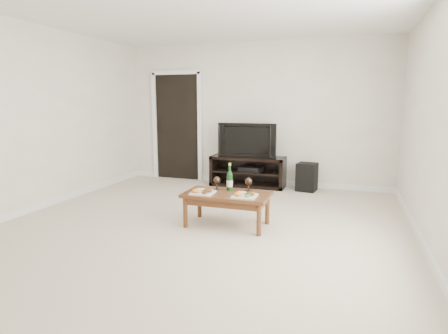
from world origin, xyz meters
TOP-DOWN VIEW (x-y plane):
  - floor at (0.00, 0.00)m, footprint 5.50×5.50m
  - back_wall at (0.00, 2.77)m, footprint 5.00×0.04m
  - ceiling at (0.00, 0.00)m, footprint 5.00×5.50m
  - doorway at (-1.55, 2.73)m, footprint 0.90×0.02m
  - media_console at (-0.03, 2.50)m, footprint 1.35×0.45m
  - television at (-0.03, 2.50)m, footprint 1.06×0.15m
  - av_receiver at (0.03, 2.48)m, footprint 0.43×0.35m
  - subwoofer at (1.03, 2.47)m, footprint 0.37×0.37m
  - coffee_table at (0.30, 0.25)m, footprint 1.05×0.58m
  - plate_left at (0.02, 0.14)m, footprint 0.27×0.27m
  - plate_right at (0.55, 0.14)m, footprint 0.27×0.27m
  - wine_bottle at (0.28, 0.41)m, footprint 0.07×0.07m
  - goblet_left at (0.12, 0.39)m, footprint 0.09×0.09m
  - goblet_right at (0.52, 0.45)m, footprint 0.09×0.09m

SIDE VIEW (x-z plane):
  - floor at x=0.00m, z-range 0.00..0.00m
  - coffee_table at x=0.30m, z-range 0.00..0.42m
  - subwoofer at x=1.03m, z-range 0.00..0.48m
  - media_console at x=-0.03m, z-range 0.00..0.55m
  - av_receiver at x=0.03m, z-range 0.29..0.36m
  - plate_left at x=0.02m, z-range 0.42..0.49m
  - plate_right at x=0.55m, z-range 0.42..0.49m
  - goblet_left at x=0.12m, z-range 0.42..0.59m
  - goblet_right at x=0.52m, z-range 0.42..0.59m
  - wine_bottle at x=0.28m, z-range 0.42..0.77m
  - television at x=-0.03m, z-range 0.55..1.16m
  - doorway at x=-1.55m, z-range 0.00..2.05m
  - back_wall at x=0.00m, z-range 0.00..2.60m
  - ceiling at x=0.00m, z-range 2.60..2.64m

